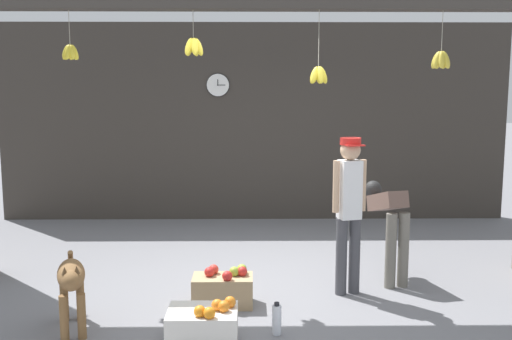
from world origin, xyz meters
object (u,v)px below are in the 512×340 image
Objects in this scene: wall_clock at (218,85)px; water_bottle at (277,319)px; shopkeeper at (349,205)px; dog at (71,281)px; fruit_crate_apples at (223,289)px; fruit_crate_oranges at (203,325)px; worker_stooping at (389,219)px.

water_bottle is at bearing -80.75° from wall_clock.
wall_clock is at bearing -81.36° from shopkeeper.
shopkeeper is at bearing 91.85° from dog.
fruit_crate_apples is (-1.21, -0.29, -0.74)m from shopkeeper.
fruit_crate_oranges is 0.61m from water_bottle.
fruit_crate_apples reaches higher than fruit_crate_oranges.
fruit_crate_apples is 2.06× the size of water_bottle.
worker_stooping reaches higher than dog.
water_bottle is (1.70, -0.09, -0.31)m from dog.
worker_stooping is 2.82× the size of wall_clock.
shopkeeper is at bearing 51.72° from water_bottle.
dog is at bearing -155.28° from fruit_crate_apples.
worker_stooping is at bearing 95.40° from dog.
worker_stooping is 1.90m from fruit_crate_apples.
shopkeeper is 1.87m from fruit_crate_oranges.
water_bottle is at bearing 36.89° from shopkeeper.
worker_stooping is (0.49, 0.38, -0.23)m from shopkeeper.
shopkeeper reaches higher than dog.
shopkeeper is 4.33× the size of wall_clock.
worker_stooping is at bearing -156.94° from shopkeeper.
shopkeeper is (2.44, 0.86, 0.46)m from dog.
fruit_crate_apples is at bearing 97.23° from dog.
dog is at bearing 177.06° from water_bottle.
worker_stooping is at bearing 21.53° from fruit_crate_apples.
wall_clock is (-1.44, 3.31, 1.18)m from shopkeeper.
fruit_crate_oranges is 1.56× the size of wall_clock.
dog is 1.43× the size of fruit_crate_apples.
shopkeeper is 1.54× the size of worker_stooping.
fruit_crate_oranges reaches higher than water_bottle.
fruit_crate_apples is 0.80m from water_bottle.
shopkeeper reaches higher than worker_stooping.
wall_clock is at bearing 99.25° from water_bottle.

